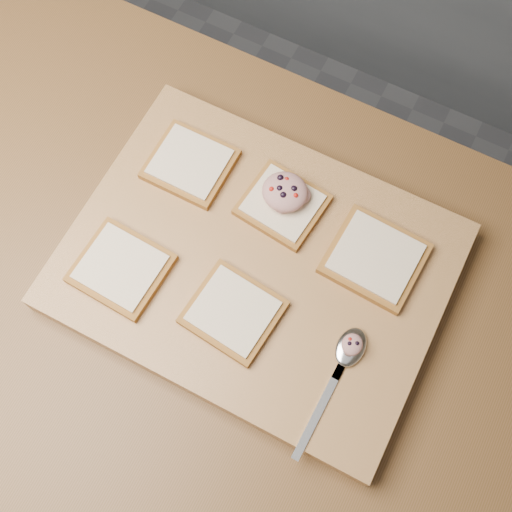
{
  "coord_description": "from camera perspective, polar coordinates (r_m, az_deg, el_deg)",
  "views": [
    {
      "loc": [
        0.31,
        -0.22,
        1.81
      ],
      "look_at": [
        0.17,
        0.05,
        0.97
      ],
      "focal_mm": 45.0,
      "sensor_mm": 36.0,
      "label": 1
    }
  ],
  "objects": [
    {
      "name": "cutting_board",
      "position": [
        0.94,
        0.0,
        -0.97
      ],
      "size": [
        0.53,
        0.41,
        0.04
      ],
      "primitive_type": "cube",
      "color": "#B7824E",
      "rests_on": "island_counter"
    },
    {
      "name": "bread_far_center",
      "position": [
        0.95,
        2.37,
        4.59
      ],
      "size": [
        0.12,
        0.11,
        0.02
      ],
      "color": "#9F6529",
      "rests_on": "cutting_board"
    },
    {
      "name": "spoon_salad",
      "position": [
        0.87,
        8.55,
        -7.79
      ],
      "size": [
        0.03,
        0.03,
        0.02
      ],
      "color": "tan",
      "rests_on": "spoon"
    },
    {
      "name": "bread_far_right",
      "position": [
        0.93,
        10.53,
        -0.18
      ],
      "size": [
        0.13,
        0.12,
        0.02
      ],
      "color": "#9F6529",
      "rests_on": "cutting_board"
    },
    {
      "name": "island_counter",
      "position": [
        1.41,
        -7.06,
        -6.28
      ],
      "size": [
        2.0,
        0.8,
        0.9
      ],
      "color": "slate",
      "rests_on": "ground"
    },
    {
      "name": "bread_near_center",
      "position": [
        0.89,
        -2.05,
        -4.99
      ],
      "size": [
        0.13,
        0.12,
        0.02
      ],
      "color": "#9F6529",
      "rests_on": "cutting_board"
    },
    {
      "name": "spoon",
      "position": [
        0.89,
        8.01,
        -8.82
      ],
      "size": [
        0.04,
        0.2,
        0.01
      ],
      "color": "silver",
      "rests_on": "cutting_board"
    },
    {
      "name": "ground",
      "position": [
        1.85,
        -5.42,
        -9.73
      ],
      "size": [
        4.0,
        4.0,
        0.0
      ],
      "primitive_type": "plane",
      "color": "#515459",
      "rests_on": "ground"
    },
    {
      "name": "bread_near_left",
      "position": [
        0.93,
        -11.91,
        -1.07
      ],
      "size": [
        0.13,
        0.12,
        0.02
      ],
      "color": "#9F6529",
      "rests_on": "cutting_board"
    },
    {
      "name": "bread_far_left",
      "position": [
        0.98,
        -5.88,
        8.17
      ],
      "size": [
        0.12,
        0.11,
        0.02
      ],
      "color": "#9F6529",
      "rests_on": "cutting_board"
    },
    {
      "name": "tuna_salad_dollop",
      "position": [
        0.93,
        2.59,
        5.73
      ],
      "size": [
        0.07,
        0.06,
        0.03
      ],
      "color": "tan",
      "rests_on": "bread_far_center"
    }
  ]
}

